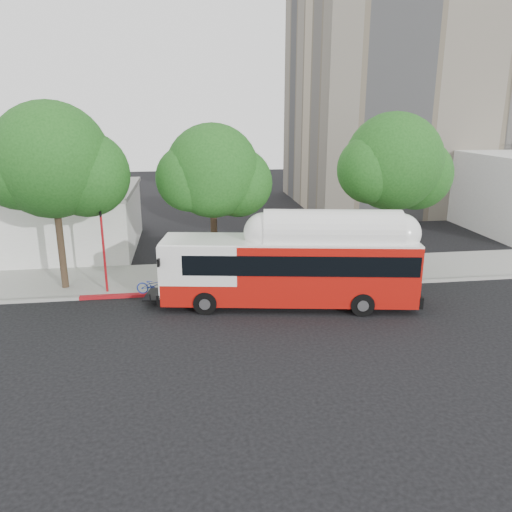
% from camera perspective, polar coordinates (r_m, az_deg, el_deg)
% --- Properties ---
extents(ground, '(120.00, 120.00, 0.00)m').
position_cam_1_polar(ground, '(22.83, -1.20, -7.46)').
color(ground, black).
rests_on(ground, ground).
extents(sidewalk, '(60.00, 5.00, 0.15)m').
position_cam_1_polar(sidewalk, '(28.84, -2.77, -2.16)').
color(sidewalk, gray).
rests_on(sidewalk, ground).
extents(curb_strip, '(60.00, 0.30, 0.15)m').
position_cam_1_polar(curb_strip, '(26.40, -2.23, -3.93)').
color(curb_strip, gray).
rests_on(curb_strip, ground).
extents(red_curb_segment, '(10.00, 0.32, 0.16)m').
position_cam_1_polar(red_curb_segment, '(26.29, -8.77, -4.20)').
color(red_curb_segment, maroon).
rests_on(red_curb_segment, ground).
extents(street_tree_left, '(6.67, 5.80, 9.74)m').
position_cam_1_polar(street_tree_left, '(27.12, -21.29, 9.72)').
color(street_tree_left, '#2D2116').
rests_on(street_tree_left, ground).
extents(street_tree_mid, '(5.75, 5.00, 8.62)m').
position_cam_1_polar(street_tree_mid, '(27.08, -4.12, 9.27)').
color(street_tree_mid, '#2D2116').
rests_on(street_tree_mid, ground).
extents(street_tree_right, '(6.21, 5.40, 9.18)m').
position_cam_1_polar(street_tree_right, '(29.31, 16.17, 9.91)').
color(street_tree_right, '#2D2116').
rests_on(street_tree_right, ground).
extents(apartment_tower, '(18.00, 18.00, 37.00)m').
position_cam_1_polar(apartment_tower, '(53.55, 15.96, 24.76)').
color(apartment_tower, tan).
rests_on(apartment_tower, ground).
extents(low_commercial_bldg, '(16.20, 10.20, 4.25)m').
position_cam_1_polar(low_commercial_bldg, '(37.28, -26.02, 3.74)').
color(low_commercial_bldg, silver).
rests_on(low_commercial_bldg, ground).
extents(transit_bus, '(13.17, 4.61, 3.83)m').
position_cam_1_polar(transit_bus, '(24.07, 3.94, -1.66)').
color(transit_bus, '#AD120C').
rests_on(transit_bus, ground).
extents(signal_pole, '(0.12, 0.41, 4.38)m').
position_cam_1_polar(signal_pole, '(26.53, -16.99, 0.39)').
color(signal_pole, red).
rests_on(signal_pole, ground).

